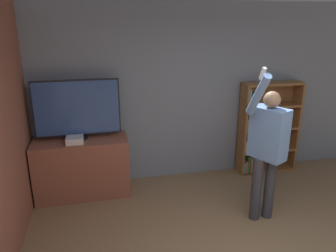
{
  "coord_description": "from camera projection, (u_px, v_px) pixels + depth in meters",
  "views": [
    {
      "loc": [
        -1.38,
        -1.92,
        2.46
      ],
      "look_at": [
        -0.53,
        1.88,
        1.17
      ],
      "focal_mm": 35.0,
      "sensor_mm": 36.0,
      "label": 1
    }
  ],
  "objects": [
    {
      "name": "person",
      "position": [
        268.0,
        145.0,
        3.93
      ],
      "size": [
        0.57,
        0.56,
        1.97
      ],
      "rotation": [
        0.0,
        0.0,
        -1.09
      ],
      "color": "#383842",
      "rests_on": "ground_plane"
    },
    {
      "name": "tv_ledge",
      "position": [
        82.0,
        167.0,
        4.69
      ],
      "size": [
        1.3,
        0.54,
        0.84
      ],
      "color": "#93513D",
      "rests_on": "ground_plane"
    },
    {
      "name": "wall_back",
      "position": [
        187.0,
        93.0,
        5.04
      ],
      "size": [
        6.63,
        0.06,
        2.7
      ],
      "color": "gray",
      "rests_on": "ground_plane"
    },
    {
      "name": "bookshelf",
      "position": [
        264.0,
        130.0,
        5.34
      ],
      "size": [
        0.97,
        0.28,
        1.5
      ],
      "color": "brown",
      "rests_on": "ground_plane"
    },
    {
      "name": "television",
      "position": [
        77.0,
        109.0,
        4.46
      ],
      "size": [
        1.16,
        0.22,
        0.84
      ],
      "color": "black",
      "rests_on": "tv_ledge"
    },
    {
      "name": "game_console",
      "position": [
        75.0,
        140.0,
        4.44
      ],
      "size": [
        0.23,
        0.21,
        0.09
      ],
      "color": "white",
      "rests_on": "tv_ledge"
    }
  ]
}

